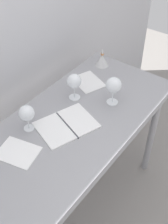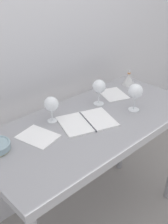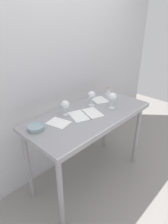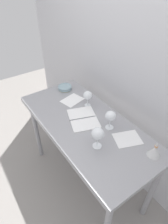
% 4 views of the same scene
% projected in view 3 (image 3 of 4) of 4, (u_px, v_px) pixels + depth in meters
% --- Properties ---
extents(ground_plane, '(6.00, 6.00, 0.00)m').
position_uv_depth(ground_plane, '(88.00, 177.00, 2.44)').
color(ground_plane, gray).
extents(back_wall, '(3.80, 0.04, 2.60)m').
position_uv_depth(back_wall, '(57.00, 68.00, 2.15)').
color(back_wall, silver).
rests_on(back_wall, ground_plane).
extents(steel_counter, '(1.40, 0.65, 0.90)m').
position_uv_depth(steel_counter, '(89.00, 122.00, 2.08)').
color(steel_counter, '#929297').
rests_on(steel_counter, ground_plane).
extents(wine_glass_far_left, '(0.09, 0.09, 0.16)m').
position_uv_depth(wine_glass_far_left, '(65.00, 105.00, 1.96)').
color(wine_glass_far_left, white).
rests_on(wine_glass_far_left, steel_counter).
extents(wine_glass_far_right, '(0.09, 0.09, 0.17)m').
position_uv_depth(wine_glass_far_right, '(92.00, 95.00, 2.16)').
color(wine_glass_far_right, white).
rests_on(wine_glass_far_right, steel_counter).
extents(wine_glass_near_right, '(0.09, 0.09, 0.18)m').
position_uv_depth(wine_glass_near_right, '(113.00, 97.00, 2.10)').
color(wine_glass_near_right, white).
rests_on(wine_glass_near_right, steel_counter).
extents(open_notebook, '(0.38, 0.33, 0.01)m').
position_uv_depth(open_notebook, '(86.00, 114.00, 2.00)').
color(open_notebook, white).
rests_on(open_notebook, steel_counter).
extents(tasting_sheet_upper, '(0.23, 0.25, 0.00)m').
position_uv_depth(tasting_sheet_upper, '(100.00, 100.00, 2.35)').
color(tasting_sheet_upper, white).
rests_on(tasting_sheet_upper, steel_counter).
extents(tasting_sheet_lower, '(0.20, 0.24, 0.00)m').
position_uv_depth(tasting_sheet_lower, '(59.00, 123.00, 1.86)').
color(tasting_sheet_lower, white).
rests_on(tasting_sheet_lower, steel_counter).
extents(tasting_bowl, '(0.15, 0.15, 0.04)m').
position_uv_depth(tasting_bowl, '(36.00, 128.00, 1.73)').
color(tasting_bowl, '#DBCC66').
rests_on(tasting_bowl, steel_counter).
extents(decanter_funnel, '(0.10, 0.10, 0.13)m').
position_uv_depth(decanter_funnel, '(108.00, 91.00, 2.50)').
color(decanter_funnel, silver).
rests_on(decanter_funnel, steel_counter).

